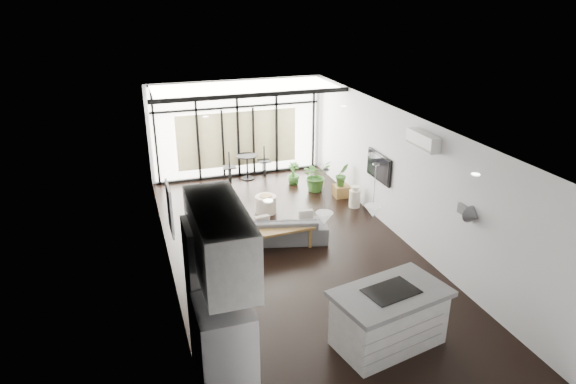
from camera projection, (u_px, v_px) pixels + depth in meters
floor at (292, 252)px, 10.82m from camera, size 5.00×10.00×0.00m
ceiling at (293, 122)px, 9.76m from camera, size 5.00×10.00×0.00m
wall_left at (166, 206)px, 9.57m from camera, size 0.02×10.00×2.80m
wall_right at (403, 177)px, 11.01m from camera, size 0.02×10.00×2.80m
wall_back at (237, 129)px, 14.69m from camera, size 5.00×0.02×2.80m
wall_front at (432, 345)px, 5.89m from camera, size 5.00×0.02×2.80m
glazing at (238, 130)px, 14.59m from camera, size 5.00×0.20×2.80m
skylight at (244, 87)px, 13.30m from camera, size 4.70×1.90×0.06m
neighbour_building at (238, 139)px, 14.76m from camera, size 3.50×0.02×1.60m
island at (389, 318)px, 7.90m from camera, size 1.91×1.37×0.95m
cooktop at (391, 291)px, 7.72m from camera, size 0.89×0.69×0.01m
fridge at (226, 364)px, 6.38m from camera, size 0.66×0.83×1.72m
appliance_column at (213, 304)px, 6.95m from camera, size 0.63×0.66×2.44m
upper_cabinets at (220, 240)px, 6.24m from camera, size 0.62×1.75×0.86m
pendant_left at (324, 218)px, 7.61m from camera, size 0.26×0.26×0.18m
pendant_right at (373, 211)px, 7.84m from camera, size 0.26×0.26×0.18m
sofa at (283, 224)px, 11.19m from camera, size 2.02×1.03×0.76m
console_bench at (280, 239)px, 10.83m from camera, size 1.50×0.45×0.48m
pouf at (266, 204)px, 12.62m from camera, size 0.67×0.67×0.42m
crate at (341, 191)px, 13.60m from camera, size 0.42×0.42×0.30m
plant_tall at (316, 179)px, 13.92m from camera, size 0.95×1.02×0.68m
plant_med at (293, 178)px, 14.42m from camera, size 0.61×0.73×0.36m
plant_crate at (342, 181)px, 13.49m from camera, size 0.39×0.66×0.28m
milk_can at (355, 197)px, 12.91m from camera, size 0.29×0.29×0.56m
bistro_set at (247, 166)px, 14.74m from camera, size 1.70×0.95×0.77m
tv at (379, 167)px, 11.92m from camera, size 0.05×1.10×0.65m
ac_unit at (423, 140)px, 9.88m from camera, size 0.22×0.90×0.30m
framed_art at (170, 209)px, 9.08m from camera, size 0.04×0.70×0.90m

